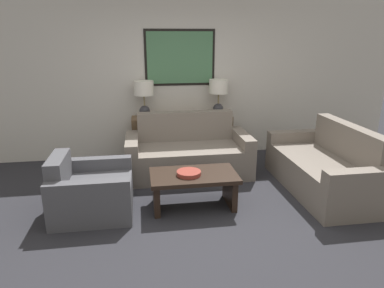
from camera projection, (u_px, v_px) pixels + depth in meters
ground_plane at (206, 221)px, 3.94m from camera, size 20.00×20.00×0.00m
back_wall at (180, 80)px, 5.87m from camera, size 7.79×0.12×2.65m
console_table at (182, 137)px, 5.90m from camera, size 1.69×0.38×0.75m
table_lamp_left at (144, 93)px, 5.57m from camera, size 0.32×0.32×0.61m
table_lamp_right at (219, 91)px, 5.75m from camera, size 0.32×0.32×0.61m
couch_by_back_wall at (188, 154)px, 5.26m from camera, size 1.86×0.89×0.91m
couch_by_side at (325, 169)px, 4.67m from camera, size 0.89×1.86×0.91m
coffee_table at (194, 183)px, 4.19m from camera, size 1.06×0.61×0.44m
decorative_bowl at (189, 173)px, 4.11m from camera, size 0.29×0.29×0.05m
armchair_near_back_wall at (90, 192)px, 4.09m from camera, size 0.91×0.91×0.72m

